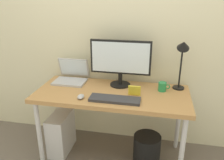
% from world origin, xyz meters
% --- Properties ---
extents(ground_plane, '(6.00, 6.00, 0.00)m').
position_xyz_m(ground_plane, '(0.00, 0.00, 0.00)').
color(ground_plane, '#665B51').
extents(back_wall, '(4.40, 0.04, 2.60)m').
position_xyz_m(back_wall, '(0.00, 0.37, 1.30)').
color(back_wall, beige).
rests_on(back_wall, ground_plane).
extents(desk, '(1.42, 0.62, 0.70)m').
position_xyz_m(desk, '(0.00, 0.00, 0.64)').
color(desk, '#B7844C').
rests_on(desk, ground_plane).
extents(monitor, '(0.59, 0.20, 0.45)m').
position_xyz_m(monitor, '(0.05, 0.18, 0.96)').
color(monitor, black).
rests_on(monitor, desk).
extents(laptop, '(0.32, 0.29, 0.22)m').
position_xyz_m(laptop, '(-0.47, 0.20, 0.76)').
color(laptop, '#B2B2B7').
rests_on(laptop, desk).
extents(desk_lamp, '(0.11, 0.16, 0.50)m').
position_xyz_m(desk_lamp, '(0.61, 0.18, 1.06)').
color(desk_lamp, black).
rests_on(desk_lamp, desk).
extents(keyboard, '(0.44, 0.14, 0.02)m').
position_xyz_m(keyboard, '(0.06, -0.17, 0.72)').
color(keyboard, '#333338').
rests_on(keyboard, desk).
extents(mouse, '(0.06, 0.09, 0.03)m').
position_xyz_m(mouse, '(-0.24, -0.19, 0.72)').
color(mouse, '#B2B2B7').
rests_on(mouse, desk).
extents(coffee_mug, '(0.11, 0.08, 0.09)m').
position_xyz_m(coffee_mug, '(0.46, 0.12, 0.75)').
color(coffee_mug, '#268C4C').
rests_on(coffee_mug, desk).
extents(photo_frame, '(0.11, 0.03, 0.09)m').
position_xyz_m(photo_frame, '(0.21, -0.03, 0.75)').
color(photo_frame, yellow).
rests_on(photo_frame, desk).
extents(computer_tower, '(0.18, 0.36, 0.42)m').
position_xyz_m(computer_tower, '(-0.53, -0.04, 0.21)').
color(computer_tower, silver).
rests_on(computer_tower, ground_plane).
extents(wastebasket, '(0.26, 0.26, 0.30)m').
position_xyz_m(wastebasket, '(0.35, -0.06, 0.15)').
color(wastebasket, black).
rests_on(wastebasket, ground_plane).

